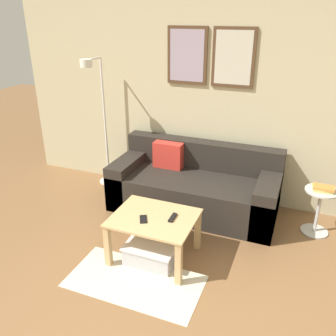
# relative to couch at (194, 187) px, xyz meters

# --- Properties ---
(wall_back) EXTENTS (5.60, 0.09, 2.55)m
(wall_back) POSITION_rel_couch_xyz_m (0.23, 0.45, 1.00)
(wall_back) COLOR #C6BC93
(wall_back) RESTS_ON ground_plane
(area_rug) EXTENTS (1.20, 0.62, 0.01)m
(area_rug) POSITION_rel_couch_xyz_m (-0.09, -1.44, -0.28)
(area_rug) COLOR beige
(area_rug) RESTS_ON ground_plane
(couch) EXTENTS (1.94, 0.85, 0.77)m
(couch) POSITION_rel_couch_xyz_m (0.00, 0.00, 0.00)
(couch) COLOR #28231E
(couch) RESTS_ON ground_plane
(coffee_table) EXTENTS (0.78, 0.63, 0.45)m
(coffee_table) POSITION_rel_couch_xyz_m (-0.07, -1.04, 0.08)
(coffee_table) COLOR tan
(coffee_table) RESTS_ON ground_plane
(storage_bin) EXTENTS (0.49, 0.43, 0.19)m
(storage_bin) POSITION_rel_couch_xyz_m (-0.06, -1.08, -0.18)
(storage_bin) COLOR #B2B2B7
(storage_bin) RESTS_ON ground_plane
(floor_lamp) EXTENTS (0.27, 0.52, 1.71)m
(floor_lamp) POSITION_rel_couch_xyz_m (-1.34, 0.13, 0.66)
(floor_lamp) COLOR white
(floor_lamp) RESTS_ON ground_plane
(side_table) EXTENTS (0.34, 0.34, 0.51)m
(side_table) POSITION_rel_couch_xyz_m (1.39, -0.01, 0.03)
(side_table) COLOR silver
(side_table) RESTS_ON ground_plane
(book_stack) EXTENTS (0.22, 0.19, 0.05)m
(book_stack) POSITION_rel_couch_xyz_m (1.40, -0.01, 0.26)
(book_stack) COLOR #D8C666
(book_stack) RESTS_ON side_table
(remote_control) EXTENTS (0.04, 0.15, 0.02)m
(remote_control) POSITION_rel_couch_xyz_m (0.11, -1.00, 0.18)
(remote_control) COLOR black
(remote_control) RESTS_ON coffee_table
(cell_phone) EXTENTS (0.12, 0.15, 0.01)m
(cell_phone) POSITION_rel_couch_xyz_m (-0.14, -1.12, 0.17)
(cell_phone) COLOR black
(cell_phone) RESTS_ON coffee_table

